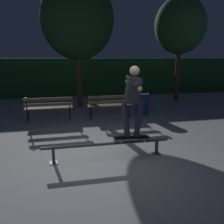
# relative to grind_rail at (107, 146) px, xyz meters

# --- Properties ---
(ground_plane) EXTENTS (90.00, 90.00, 0.00)m
(ground_plane) POSITION_rel_grind_rail_xyz_m (0.00, -0.14, -0.28)
(ground_plane) COLOR #99999E
(hedge_backdrop) EXTENTS (24.00, 1.20, 2.08)m
(hedge_backdrop) POSITION_rel_grind_rail_xyz_m (0.00, 8.97, 0.76)
(hedge_backdrop) COLOR #234C28
(hedge_backdrop) RESTS_ON ground
(grind_rail) EXTENTS (2.81, 0.18, 0.36)m
(grind_rail) POSITION_rel_grind_rail_xyz_m (0.00, 0.00, 0.00)
(grind_rail) COLOR #47474C
(grind_rail) RESTS_ON ground
(skateboard) EXTENTS (0.80, 0.27, 0.09)m
(skateboard) POSITION_rel_grind_rail_xyz_m (0.56, -0.00, 0.15)
(skateboard) COLOR black
(skateboard) RESTS_ON grind_rail
(skateboarder) EXTENTS (0.63, 1.40, 1.56)m
(skateboarder) POSITION_rel_grind_rail_xyz_m (0.56, -0.00, 1.09)
(skateboarder) COLOR black
(skateboarder) RESTS_ON skateboard
(park_bench_leftmost) EXTENTS (1.61, 0.44, 0.88)m
(park_bench_leftmost) POSITION_rel_grind_rail_xyz_m (-1.36, 3.43, 0.26)
(park_bench_leftmost) COLOR black
(park_bench_leftmost) RESTS_ON ground
(park_bench_left_center) EXTENTS (1.61, 0.44, 0.88)m
(park_bench_left_center) POSITION_rel_grind_rail_xyz_m (0.78, 3.43, 0.26)
(park_bench_left_center) COLOR black
(park_bench_left_center) RESTS_ON ground
(tree_far_right) EXTENTS (2.41, 2.41, 4.93)m
(tree_far_right) POSITION_rel_grind_rail_xyz_m (4.72, 6.14, 3.31)
(tree_far_right) COLOR #4C3828
(tree_far_right) RESTS_ON ground
(tree_behind_benches) EXTENTS (2.98, 2.98, 5.30)m
(tree_behind_benches) POSITION_rel_grind_rail_xyz_m (-0.13, 5.63, 3.37)
(tree_behind_benches) COLOR #4C3828
(tree_behind_benches) RESTS_ON ground
(trash_can) EXTENTS (0.52, 0.52, 0.80)m
(trash_can) POSITION_rel_grind_rail_xyz_m (2.10, 3.77, 0.13)
(trash_can) COLOR navy
(trash_can) RESTS_ON ground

